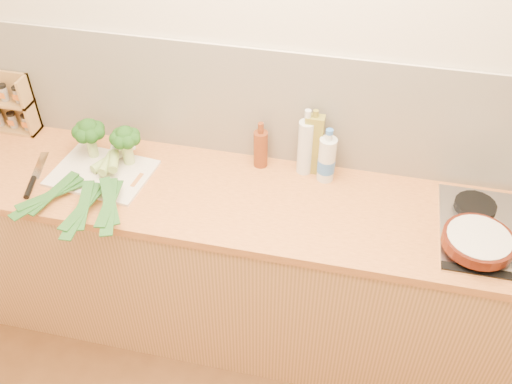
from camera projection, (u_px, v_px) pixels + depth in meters
room_shell at (278, 108)px, 2.46m from camera, size 3.50×3.50×3.50m
counter at (262, 268)px, 2.72m from camera, size 3.20×0.62×0.90m
chopping_board at (102, 173)px, 2.54m from camera, size 0.46×0.36×0.01m
broccoli_left at (89, 132)px, 2.54m from camera, size 0.15×0.15×0.19m
broccoli_right at (125, 139)px, 2.50m from camera, size 0.14×0.14×0.19m
leek_front at (90, 172)px, 2.50m from camera, size 0.33×0.59×0.04m
leek_mid at (101, 174)px, 2.46m from camera, size 0.12×0.66×0.04m
leek_back at (112, 174)px, 2.43m from camera, size 0.25×0.60×0.04m
chefs_knife at (33, 182)px, 2.49m from camera, size 0.12×0.32×0.02m
skillet at (479, 241)px, 2.15m from camera, size 0.39×0.27×0.05m
spice_rack at (10, 105)px, 2.73m from camera, size 0.25×0.10×0.30m
oil_tin at (313, 144)px, 2.47m from camera, size 0.08×0.05×0.32m
glass_bottle at (306, 146)px, 2.47m from camera, size 0.07×0.07×0.32m
amber_bottle at (261, 148)px, 2.53m from camera, size 0.06×0.06×0.23m
water_bottle at (327, 160)px, 2.46m from camera, size 0.08×0.08×0.24m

